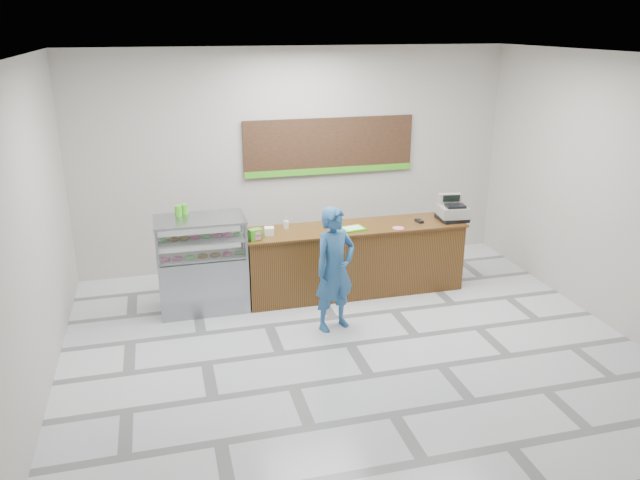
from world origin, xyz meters
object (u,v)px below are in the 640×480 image
object	(u,v)px
sales_counter	(355,259)
cash_register	(452,211)
customer	(335,269)
serving_tray	(352,229)
display_case	(202,263)

from	to	relation	value
sales_counter	cash_register	xyz separation A→B (m)	(1.50, -0.06, 0.66)
cash_register	sales_counter	bearing A→B (deg)	-174.91
cash_register	customer	xyz separation A→B (m)	(-2.11, -0.98, -0.34)
serving_tray	sales_counter	bearing A→B (deg)	41.60
serving_tray	customer	distance (m)	1.08
display_case	serving_tray	xyz separation A→B (m)	(2.13, -0.11, 0.36)
sales_counter	cash_register	world-z (taller)	cash_register
cash_register	serving_tray	bearing A→B (deg)	-170.65
cash_register	customer	size ratio (longest dim) A/B	0.28
cash_register	serving_tray	world-z (taller)	cash_register
customer	serving_tray	bearing A→B (deg)	40.16
sales_counter	serving_tray	distance (m)	0.54
display_case	cash_register	world-z (taller)	cash_register
display_case	serving_tray	size ratio (longest dim) A/B	3.23
cash_register	serving_tray	distance (m)	1.60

